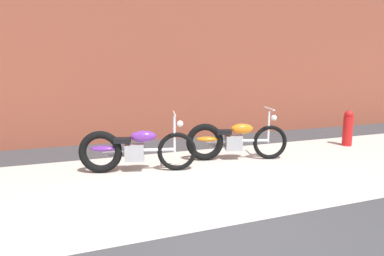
# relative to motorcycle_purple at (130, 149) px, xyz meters

# --- Properties ---
(ground_plane) EXTENTS (80.00, 80.00, 0.00)m
(ground_plane) POSITION_rel_motorcycle_purple_xyz_m (0.53, -2.41, -0.40)
(ground_plane) COLOR #38383A
(sidewalk_slab) EXTENTS (36.00, 3.50, 0.01)m
(sidewalk_slab) POSITION_rel_motorcycle_purple_xyz_m (0.53, -0.66, -0.40)
(sidewalk_slab) COLOR #B2ADA3
(sidewalk_slab) RESTS_ON ground
(brick_building_wall) EXTENTS (36.00, 0.50, 5.61)m
(brick_building_wall) POSITION_rel_motorcycle_purple_xyz_m (0.53, 2.79, 2.40)
(brick_building_wall) COLOR brown
(brick_building_wall) RESTS_ON ground
(motorcycle_purple) EXTENTS (1.97, 0.76, 1.03)m
(motorcycle_purple) POSITION_rel_motorcycle_purple_xyz_m (0.00, 0.00, 0.00)
(motorcycle_purple) COLOR black
(motorcycle_purple) RESTS_ON ground
(motorcycle_orange) EXTENTS (1.95, 0.80, 1.03)m
(motorcycle_orange) POSITION_rel_motorcycle_purple_xyz_m (1.97, 0.11, 0.00)
(motorcycle_orange) COLOR black
(motorcycle_orange) RESTS_ON ground
(fire_hydrant) EXTENTS (0.22, 0.22, 0.84)m
(fire_hydrant) POSITION_rel_motorcycle_purple_xyz_m (5.16, 0.27, 0.03)
(fire_hydrant) COLOR red
(fire_hydrant) RESTS_ON ground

